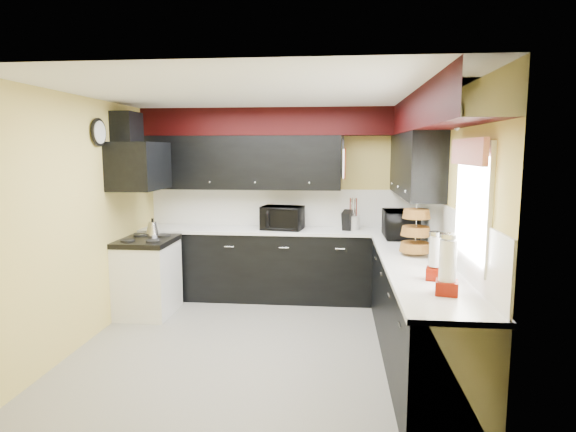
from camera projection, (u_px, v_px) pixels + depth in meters
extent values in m
plane|color=gray|center=(262.00, 342.00, 4.95)|extent=(3.60, 3.60, 0.00)
cube|color=#E0C666|center=(281.00, 203.00, 6.56)|extent=(3.60, 0.06, 2.50)
cube|color=#E0C666|center=(447.00, 225.00, 4.61)|extent=(0.06, 3.60, 2.50)
cube|color=#E0C666|center=(89.00, 220.00, 4.96)|extent=(0.06, 3.60, 2.50)
cube|color=white|center=(260.00, 94.00, 4.61)|extent=(3.60, 3.60, 0.06)
cube|color=black|center=(279.00, 265.00, 6.37)|extent=(3.60, 0.60, 0.90)
cube|color=black|center=(417.00, 315.00, 4.45)|extent=(0.60, 3.00, 0.90)
cube|color=white|center=(279.00, 230.00, 6.31)|extent=(3.62, 0.64, 0.04)
cube|color=white|center=(419.00, 265.00, 4.38)|extent=(0.64, 3.02, 0.04)
cube|color=white|center=(281.00, 207.00, 6.56)|extent=(3.60, 0.02, 0.50)
cube|color=white|center=(445.00, 231.00, 4.61)|extent=(0.02, 3.60, 0.50)
cube|color=black|center=(242.00, 163.00, 6.36)|extent=(2.60, 0.35, 0.70)
cube|color=black|center=(415.00, 165.00, 5.44)|extent=(0.35, 1.80, 0.70)
cube|color=black|center=(280.00, 122.00, 6.23)|extent=(3.60, 0.36, 0.35)
cube|color=black|center=(436.00, 109.00, 4.30)|extent=(0.36, 3.24, 0.35)
cube|color=white|center=(148.00, 279.00, 5.78)|extent=(0.60, 0.75, 0.86)
cube|color=black|center=(146.00, 241.00, 5.72)|extent=(0.62, 0.77, 0.06)
cube|color=black|center=(139.00, 166.00, 5.60)|extent=(0.50, 0.78, 0.55)
cube|color=black|center=(127.00, 129.00, 5.56)|extent=(0.24, 0.40, 0.40)
cube|color=red|center=(468.00, 152.00, 3.63)|extent=(0.04, 0.88, 0.20)
cube|color=white|center=(344.00, 164.00, 5.91)|extent=(0.03, 0.26, 0.35)
imported|color=black|center=(282.00, 218.00, 6.25)|extent=(0.58, 0.51, 0.30)
imported|color=black|center=(401.00, 224.00, 5.65)|extent=(0.39, 0.58, 0.32)
cylinder|color=silver|center=(353.00, 223.00, 6.21)|extent=(0.20, 0.20, 0.18)
cube|color=black|center=(348.00, 221.00, 6.17)|extent=(0.16, 0.19, 0.25)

